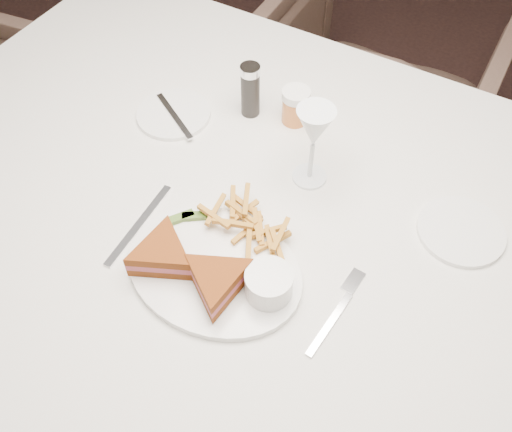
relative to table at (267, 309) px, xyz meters
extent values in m
plane|color=black|center=(-0.20, 0.10, -0.38)|extent=(5.00, 5.00, 0.00)
cube|color=silver|center=(0.00, 0.00, 0.00)|extent=(1.66, 1.12, 0.75)
imported|color=#45332A|center=(-0.10, 0.89, -0.01)|extent=(0.74, 0.70, 0.74)
ellipsoid|color=white|center=(-0.02, -0.16, 0.38)|extent=(0.32, 0.25, 0.01)
cube|color=silver|center=(-0.20, -0.15, 0.38)|extent=(0.03, 0.21, 0.00)
cylinder|color=white|center=(-0.31, 0.13, 0.38)|extent=(0.16, 0.16, 0.01)
cylinder|color=white|center=(0.32, 0.14, 0.38)|extent=(0.16, 0.16, 0.01)
cylinder|color=black|center=(-0.18, 0.22, 0.44)|extent=(0.04, 0.04, 0.12)
cylinder|color=#C3692E|center=(-0.08, 0.25, 0.42)|extent=(0.06, 0.06, 0.08)
cube|color=#446523|center=(-0.11, -0.09, 0.40)|extent=(0.05, 0.05, 0.01)
cube|color=#446523|center=(-0.13, -0.11, 0.40)|extent=(0.04, 0.05, 0.01)
cylinder|color=white|center=(0.09, -0.15, 0.42)|extent=(0.08, 0.08, 0.05)
camera|label=1|loc=(0.31, -0.58, 1.23)|focal=40.00mm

